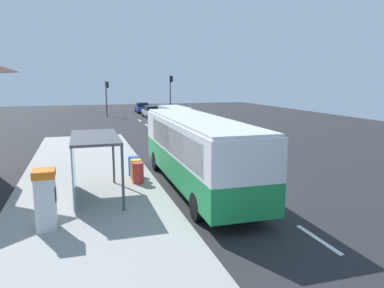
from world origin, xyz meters
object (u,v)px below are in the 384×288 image
(ticket_machine, at_px, (46,199))
(recycling_bin_yellow, at_px, (136,169))
(white_van, at_px, (174,116))
(bus_shelter, at_px, (87,151))
(recycling_bin_blue, at_px, (134,166))
(traffic_light_far_side, at_px, (107,93))
(recycling_bin_red, at_px, (138,173))
(bus, at_px, (196,148))
(sedan_near, at_px, (142,107))
(sedan_far, at_px, (151,111))
(traffic_light_near_side, at_px, (171,89))

(ticket_machine, distance_m, recycling_bin_yellow, 6.26)
(white_van, bearing_deg, bus_shelter, -113.41)
(recycling_bin_blue, relative_size, bus_shelter, 0.24)
(recycling_bin_yellow, bearing_deg, recycling_bin_blue, 90.00)
(traffic_light_far_side, bearing_deg, white_van, -71.33)
(recycling_bin_red, distance_m, traffic_light_far_side, 34.14)
(ticket_machine, bearing_deg, recycling_bin_blue, 58.53)
(bus, bearing_deg, recycling_bin_red, 158.55)
(white_van, height_order, ticket_machine, white_van)
(recycling_bin_yellow, height_order, recycling_bin_blue, same)
(ticket_machine, bearing_deg, white_van, 66.38)
(sedan_near, bearing_deg, sedan_far, -90.00)
(ticket_machine, distance_m, traffic_light_far_side, 38.79)
(bus, distance_m, recycling_bin_red, 2.93)
(recycling_bin_yellow, xyz_separation_m, traffic_light_near_side, (9.69, 32.53, 2.96))
(sedan_near, relative_size, ticket_machine, 2.29)
(ticket_machine, bearing_deg, sedan_far, 74.15)
(white_van, relative_size, recycling_bin_blue, 5.55)
(ticket_machine, xyz_separation_m, recycling_bin_yellow, (3.56, 5.12, -0.52))
(sedan_far, relative_size, recycling_bin_blue, 4.68)
(ticket_machine, height_order, traffic_light_far_side, traffic_light_far_side)
(traffic_light_near_side, bearing_deg, ticket_machine, -109.40)
(white_van, bearing_deg, traffic_light_near_side, 77.51)
(bus, relative_size, ticket_machine, 5.69)
(sedan_near, distance_m, sedan_far, 7.38)
(sedan_near, bearing_deg, bus, -95.82)
(recycling_bin_yellow, bearing_deg, ticket_machine, -124.82)
(white_van, xyz_separation_m, sedan_far, (0.10, 12.67, -0.55))
(sedan_near, height_order, recycling_bin_blue, sedan_near)
(recycling_bin_blue, distance_m, bus_shelter, 3.95)
(white_van, distance_m, traffic_light_far_side, 16.64)
(recycling_bin_red, relative_size, bus_shelter, 0.24)
(recycling_bin_blue, relative_size, traffic_light_far_side, 0.20)
(recycling_bin_red, xyz_separation_m, traffic_light_far_side, (1.10, 34.03, 2.49))
(ticket_machine, relative_size, traffic_light_near_side, 0.35)
(bus, xyz_separation_m, white_van, (3.91, 19.34, -0.50))
(recycling_bin_yellow, xyz_separation_m, recycling_bin_blue, (0.00, 0.70, 0.00))
(traffic_light_near_side, bearing_deg, bus, -101.89)
(recycling_bin_red, xyz_separation_m, recycling_bin_yellow, (0.00, 0.70, 0.00))
(bus_shelter, bearing_deg, sedan_near, 77.69)
(recycling_bin_red, bearing_deg, bus_shelter, -145.25)
(recycling_bin_yellow, relative_size, traffic_light_near_side, 0.17)
(ticket_machine, relative_size, bus_shelter, 0.48)
(ticket_machine, bearing_deg, traffic_light_far_side, 83.08)
(white_van, xyz_separation_m, recycling_bin_yellow, (-6.40, -17.66, -0.69))
(recycling_bin_yellow, bearing_deg, traffic_light_near_side, 73.41)
(recycling_bin_red, distance_m, recycling_bin_yellow, 0.70)
(traffic_light_far_side, bearing_deg, sedan_far, -29.13)
(traffic_light_near_side, bearing_deg, traffic_light_far_side, 174.68)
(sedan_far, bearing_deg, white_van, -90.46)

